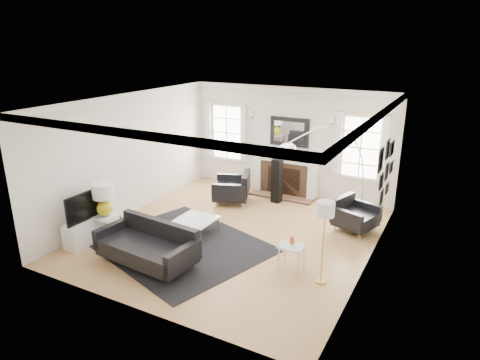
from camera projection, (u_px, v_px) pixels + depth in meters
The scene contains 25 objects.
floor at pixel (234, 234), 9.05m from camera, with size 6.00×6.00×0.00m, color olive.
back_wall at pixel (290, 141), 11.12m from camera, with size 5.50×0.04×2.80m, color beige.
front_wall at pixel (132, 226), 6.10m from camera, with size 5.50×0.04×2.80m, color beige.
left_wall at pixel (130, 155), 9.84m from camera, with size 0.04×6.00×2.80m, color beige.
right_wall at pixel (373, 193), 7.37m from camera, with size 0.04×6.00×2.80m, color beige.
ceiling at pixel (234, 101), 8.16m from camera, with size 5.50×6.00×0.02m, color white.
crown_molding at pixel (234, 104), 8.18m from camera, with size 5.50×6.00×0.12m, color white.
fireplace at pixel (285, 175), 11.21m from camera, with size 1.70×0.69×1.11m.
mantel_mirror at pixel (289, 132), 11.00m from camera, with size 1.05×0.07×0.75m.
window_left at pixel (227, 132), 11.88m from camera, with size 1.24×0.15×1.62m.
window_right at pixel (361, 148), 10.23m from camera, with size 1.24×0.15×1.62m.
gallery_wall at pixel (386, 167), 8.43m from camera, with size 0.04×1.73×1.29m.
tv_unit at pixel (88, 227), 8.62m from camera, with size 0.35×1.00×1.09m.
area_rug at pixel (181, 245), 8.55m from camera, with size 3.20×2.67×0.01m, color black.
sofa at pixel (149, 246), 7.80m from camera, with size 1.96×1.03×0.62m.
armchair_left at pixel (234, 189), 10.70m from camera, with size 1.13×1.20×0.65m.
armchair_right at pixel (353, 216), 9.17m from camera, with size 1.00×1.06×0.58m.
coffee_table at pixel (196, 220), 8.96m from camera, with size 0.78×0.78×0.35m.
side_table_left at pixel (106, 220), 8.71m from camera, with size 0.47×0.47×0.52m.
nesting_table at pixel (292, 251), 7.53m from camera, with size 0.45×0.37×0.49m.
gourd_lamp at pixel (104, 197), 8.55m from camera, with size 0.43×0.43×0.69m.
orange_vase at pixel (292, 241), 7.46m from camera, with size 0.10×0.10×0.16m.
arc_floor_lamp at pixel (327, 171), 9.08m from camera, with size 1.64×1.52×2.32m.
stick_floor_lamp at pixel (325, 213), 6.87m from camera, with size 0.30×0.30×1.47m.
speaker_tower at pixel (277, 181), 10.68m from camera, with size 0.22×0.22×1.12m, color black.
Camera 1 is at (3.99, -7.19, 3.94)m, focal length 32.00 mm.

